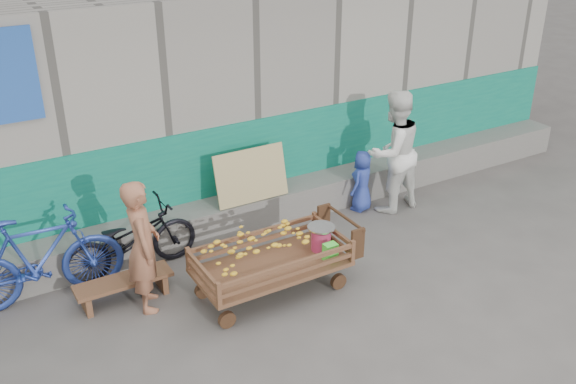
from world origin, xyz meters
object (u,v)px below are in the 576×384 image
bicycle_dark (131,240)px  bicycle_blue (40,259)px  child (362,181)px  bench (124,284)px  vendor_man (143,246)px  woman (393,152)px  banana_cart (269,253)px

bicycle_dark → bicycle_blue: (-1.03, -0.10, 0.11)m
child → bicycle_dark: size_ratio=0.55×
bench → vendor_man: bearing=-50.5°
woman → child: bearing=-28.6°
woman → child: woman is taller
vendor_man → bicycle_blue: (-0.95, 0.67, -0.22)m
woman → bicycle_blue: size_ratio=0.97×
banana_cart → bench: size_ratio=1.73×
vendor_man → woman: woman is taller
banana_cart → vendor_man: 1.35m
woman → bicycle_dark: 3.72m
child → bicycle_blue: (-4.34, -0.02, 0.09)m
vendor_man → child: bearing=-64.1°
bench → vendor_man: (0.19, -0.24, 0.56)m
banana_cart → bench: banana_cart is taller
bicycle_dark → bicycle_blue: bicycle_blue is taller
banana_cart → child: child is taller
child → banana_cart: bearing=1.1°
woman → bicycle_dark: (-3.69, 0.25, -0.44)m
vendor_man → bicycle_dark: (0.08, 0.76, -0.33)m
banana_cart → bicycle_dark: (-1.17, 1.25, -0.11)m
woman → bicycle_blue: bearing=-5.1°
bench → child: (3.59, 0.45, 0.25)m
bench → bicycle_blue: bearing=150.4°
bench → child: bearing=7.2°
bicycle_dark → child: bearing=-93.5°
banana_cart → vendor_man: bearing=158.6°
bench → woman: size_ratio=0.62×
child → bicycle_dark: child is taller
banana_cart → woman: 2.73m
banana_cart → child: size_ratio=2.09×
woman → bicycle_dark: bearing=-7.1°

